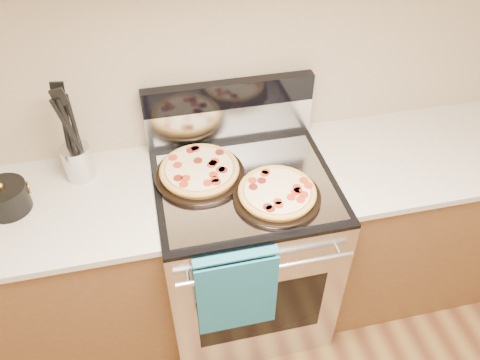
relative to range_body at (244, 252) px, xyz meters
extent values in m
plane|color=tan|center=(0.00, 0.35, 0.90)|extent=(4.00, 0.00, 4.00)
cube|color=#B7B7BC|center=(0.00, 0.00, 0.00)|extent=(0.76, 0.68, 0.90)
cube|color=black|center=(0.00, -0.34, 0.00)|extent=(0.56, 0.01, 0.40)
cube|color=black|center=(0.00, 0.00, 0.46)|extent=(0.76, 0.68, 0.02)
cube|color=silver|center=(0.00, 0.31, 0.56)|extent=(0.76, 0.06, 0.18)
cube|color=black|center=(0.00, 0.31, 0.71)|extent=(0.76, 0.06, 0.12)
cylinder|color=silver|center=(0.00, -0.38, 0.35)|extent=(0.70, 0.03, 0.03)
cube|color=gray|center=(0.00, -0.03, 0.47)|extent=(0.70, 0.55, 0.01)
cube|color=brown|center=(-0.88, 0.03, -0.01)|extent=(1.00, 0.62, 0.88)
cube|color=#BBB3A7|center=(-0.88, 0.03, 0.45)|extent=(1.02, 0.64, 0.03)
cube|color=brown|center=(0.88, 0.03, -0.01)|extent=(1.00, 0.62, 0.88)
cube|color=#BBB3A7|center=(0.88, 0.03, 0.45)|extent=(1.02, 0.64, 0.03)
cylinder|color=silver|center=(-0.67, 0.20, 0.54)|extent=(0.13, 0.13, 0.15)
cylinder|color=black|center=(-0.95, 0.06, 0.51)|extent=(0.22, 0.22, 0.11)
camera|label=1|loc=(-0.34, -1.42, 1.80)|focal=35.00mm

